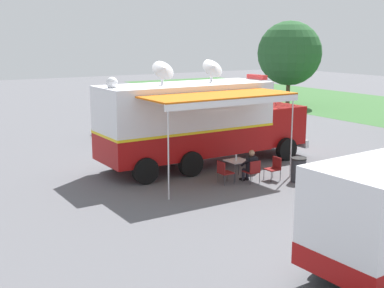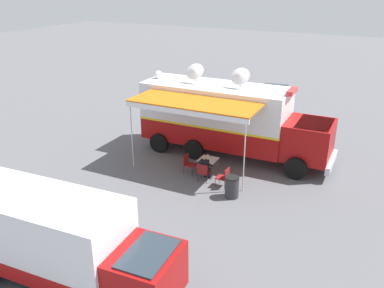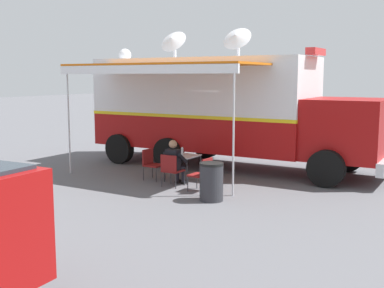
# 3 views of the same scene
# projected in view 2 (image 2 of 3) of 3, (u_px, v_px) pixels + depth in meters

# --- Properties ---
(ground_plane) EXTENTS (100.00, 100.00, 0.00)m
(ground_plane) POSITION_uv_depth(u_px,v_px,m) (214.00, 151.00, 21.17)
(ground_plane) COLOR #5B5B60
(lot_stripe) EXTENTS (0.18, 4.80, 0.01)m
(lot_stripe) POSITION_uv_depth(u_px,v_px,m) (277.00, 136.00, 23.15)
(lot_stripe) COLOR silver
(lot_stripe) RESTS_ON ground
(command_truck) EXTENTS (4.94, 9.52, 4.53)m
(command_truck) POSITION_uv_depth(u_px,v_px,m) (229.00, 118.00, 20.10)
(command_truck) COLOR #9E0F0F
(command_truck) RESTS_ON ground
(folding_table) EXTENTS (0.81, 0.81, 0.73)m
(folding_table) POSITION_uv_depth(u_px,v_px,m) (208.00, 160.00, 18.51)
(folding_table) COLOR silver
(folding_table) RESTS_ON ground
(water_bottle) EXTENTS (0.07, 0.07, 0.22)m
(water_bottle) POSITION_uv_depth(u_px,v_px,m) (208.00, 157.00, 18.49)
(water_bottle) COLOR silver
(water_bottle) RESTS_ON folding_table
(folding_chair_at_table) EXTENTS (0.49, 0.49, 0.87)m
(folding_chair_at_table) POSITION_uv_depth(u_px,v_px,m) (203.00, 171.00, 17.85)
(folding_chair_at_table) COLOR maroon
(folding_chair_at_table) RESTS_ON ground
(folding_chair_beside_table) EXTENTS (0.49, 0.49, 0.87)m
(folding_chair_beside_table) POSITION_uv_depth(u_px,v_px,m) (188.00, 163.00, 18.66)
(folding_chair_beside_table) COLOR maroon
(folding_chair_beside_table) RESTS_ON ground
(folding_chair_spare_by_truck) EXTENTS (0.49, 0.49, 0.87)m
(folding_chair_spare_by_truck) POSITION_uv_depth(u_px,v_px,m) (224.00, 176.00, 17.41)
(folding_chair_spare_by_truck) COLOR maroon
(folding_chair_spare_by_truck) RESTS_ON ground
(seated_responder) EXTENTS (0.66, 0.56, 1.25)m
(seated_responder) POSITION_uv_depth(u_px,v_px,m) (205.00, 167.00, 17.95)
(seated_responder) COLOR black
(seated_responder) RESTS_ON ground
(trash_bin) EXTENTS (0.57, 0.57, 0.91)m
(trash_bin) POSITION_uv_depth(u_px,v_px,m) (232.00, 187.00, 16.63)
(trash_bin) COLOR #2D2D33
(trash_bin) RESTS_ON ground
(support_truck) EXTENTS (2.65, 6.91, 2.70)m
(support_truck) POSITION_uv_depth(u_px,v_px,m) (58.00, 241.00, 11.69)
(support_truck) COLOR white
(support_truck) RESTS_ON ground
(car_behind_truck) EXTENTS (4.40, 2.42, 1.76)m
(car_behind_truck) POSITION_uv_depth(u_px,v_px,m) (273.00, 101.00, 26.60)
(car_behind_truck) COLOR #B2B5BA
(car_behind_truck) RESTS_ON ground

